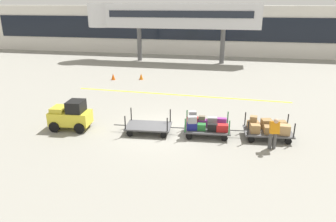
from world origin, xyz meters
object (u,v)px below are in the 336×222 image
at_px(baggage_cart_lead, 148,126).
at_px(safety_cone_near, 113,77).
at_px(baggage_handler, 274,132).
at_px(safety_cone_far, 141,76).
at_px(baggage_cart_middle, 206,125).
at_px(baggage_tug, 71,116).
at_px(baggage_cart_tail, 268,128).

relative_size(baggage_cart_lead, safety_cone_near, 5.54).
height_order(baggage_handler, safety_cone_far, baggage_handler).
height_order(safety_cone_near, safety_cone_far, same).
relative_size(baggage_cart_middle, baggage_handler, 1.95).
distance_m(baggage_tug, baggage_cart_lead, 4.18).
bearing_deg(baggage_tug, baggage_cart_tail, 4.68).
bearing_deg(baggage_handler, safety_cone_far, 129.10).
bearing_deg(baggage_cart_middle, baggage_tug, -175.35).
distance_m(baggage_tug, safety_cone_far, 11.61).
bearing_deg(baggage_handler, baggage_cart_middle, 162.50).
relative_size(baggage_tug, safety_cone_far, 3.96).
relative_size(baggage_cart_middle, safety_cone_near, 5.54).
relative_size(baggage_tug, baggage_cart_lead, 0.72).
distance_m(baggage_cart_tail, baggage_handler, 1.30).
height_order(baggage_tug, safety_cone_near, baggage_tug).
bearing_deg(baggage_cart_middle, safety_cone_far, 120.94).
height_order(baggage_cart_tail, baggage_handler, baggage_handler).
bearing_deg(baggage_cart_tail, baggage_cart_lead, -175.20).
xyz_separation_m(baggage_cart_middle, safety_cone_far, (-6.60, 11.01, -0.27)).
bearing_deg(baggage_tug, safety_cone_far, 87.65).
xyz_separation_m(baggage_cart_middle, safety_cone_near, (-8.97, 10.43, -0.27)).
bearing_deg(baggage_tug, baggage_handler, -2.35).
bearing_deg(baggage_cart_lead, baggage_cart_tail, 4.80).
relative_size(baggage_tug, safety_cone_near, 3.96).
relative_size(baggage_cart_lead, safety_cone_far, 5.54).
distance_m(baggage_cart_tail, safety_cone_near, 15.76).
xyz_separation_m(baggage_tug, baggage_cart_middle, (7.08, 0.58, -0.20)).
relative_size(baggage_cart_tail, safety_cone_near, 5.54).
xyz_separation_m(baggage_cart_lead, baggage_cart_tail, (5.99, 0.50, 0.18)).
relative_size(baggage_tug, baggage_cart_middle, 0.72).
distance_m(baggage_cart_tail, safety_cone_far, 14.46).
height_order(baggage_tug, baggage_cart_middle, baggage_tug).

